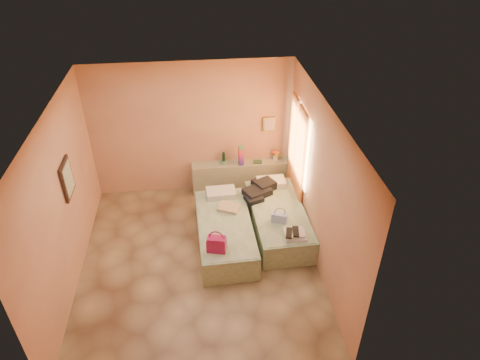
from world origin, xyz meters
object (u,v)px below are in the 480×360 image
(headboard_ledge, at_px, (241,176))
(blue_handbag, at_px, (279,218))
(towel_stack, at_px, (296,234))
(green_book, at_px, (258,162))
(water_bottle, at_px, (224,157))
(bed_left, at_px, (225,233))
(magenta_handbag, at_px, (216,244))
(flower_vase, at_px, (275,154))
(bed_right, at_px, (278,220))

(headboard_ledge, xyz_separation_m, blue_handbag, (0.47, -1.80, 0.26))
(headboard_ledge, distance_m, towel_stack, 2.34)
(green_book, xyz_separation_m, blue_handbag, (0.12, -1.78, -0.08))
(water_bottle, bearing_deg, bed_left, -94.43)
(blue_handbag, xyz_separation_m, towel_stack, (0.20, -0.43, -0.04))
(bed_left, relative_size, blue_handbag, 7.51)
(water_bottle, bearing_deg, magenta_handbag, -97.47)
(water_bottle, distance_m, flower_vase, 1.09)
(headboard_ledge, relative_size, water_bottle, 9.09)
(towel_stack, bearing_deg, headboard_ledge, 106.51)
(headboard_ledge, xyz_separation_m, water_bottle, (-0.35, 0.07, 0.44))
(flower_vase, distance_m, towel_stack, 2.30)
(blue_handbag, bearing_deg, flower_vase, 102.90)
(bed_right, bearing_deg, water_bottle, 118.32)
(blue_handbag, bearing_deg, headboard_ledge, 125.57)
(magenta_handbag, xyz_separation_m, blue_handbag, (1.15, 0.61, -0.06))
(bed_left, bearing_deg, blue_handbag, -7.65)
(magenta_handbag, bearing_deg, water_bottle, 96.21)
(water_bottle, relative_size, magenta_handbag, 0.74)
(bed_left, bearing_deg, headboard_ledge, 72.22)
(blue_handbag, bearing_deg, magenta_handbag, -131.06)
(flower_vase, bearing_deg, bed_left, -124.85)
(towel_stack, bearing_deg, flower_vase, 88.19)
(green_book, bearing_deg, blue_handbag, -78.79)
(magenta_handbag, distance_m, towel_stack, 1.36)
(bed_left, bearing_deg, flower_vase, 53.51)
(bed_right, relative_size, flower_vase, 8.31)
(magenta_handbag, distance_m, blue_handbag, 1.30)
(green_book, bearing_deg, towel_stack, -74.53)
(green_book, bearing_deg, magenta_handbag, -105.96)
(green_book, bearing_deg, flower_vase, 19.47)
(green_book, bearing_deg, bed_left, -109.22)
(water_bottle, height_order, green_book, water_bottle)
(bed_left, bearing_deg, towel_stack, -26.28)
(green_book, height_order, magenta_handbag, magenta_handbag)
(water_bottle, height_order, magenta_handbag, water_bottle)
(headboard_ledge, bearing_deg, flower_vase, 4.64)
(magenta_handbag, bearing_deg, flower_vase, 73.87)
(bed_left, xyz_separation_m, bed_right, (1.02, 0.25, 0.00))
(green_book, height_order, towel_stack, green_book)
(bed_right, xyz_separation_m, towel_stack, (0.14, -0.78, 0.30))
(water_bottle, xyz_separation_m, flower_vase, (1.09, -0.01, 0.01))
(green_book, height_order, blue_handbag, green_book)
(headboard_ledge, xyz_separation_m, green_book, (0.34, -0.02, 0.34))
(bed_right, relative_size, green_book, 11.01)
(water_bottle, distance_m, magenta_handbag, 2.50)
(green_book, bearing_deg, water_bottle, 179.34)
(green_book, height_order, flower_vase, flower_vase)
(bed_right, height_order, towel_stack, towel_stack)
(bed_right, xyz_separation_m, magenta_handbag, (-1.20, -0.95, 0.39))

